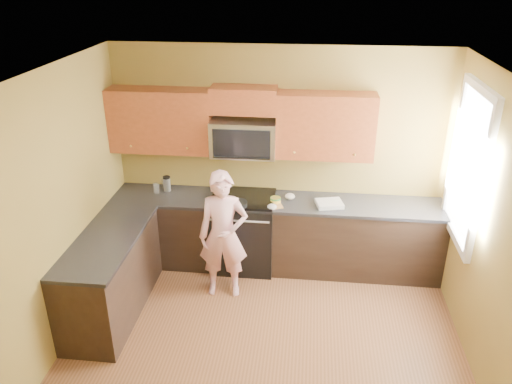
# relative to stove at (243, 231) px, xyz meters

# --- Properties ---
(floor) EXTENTS (4.00, 4.00, 0.00)m
(floor) POSITION_rel_stove_xyz_m (0.40, -1.68, -0.47)
(floor) COLOR brown
(floor) RESTS_ON ground
(ceiling) EXTENTS (4.00, 4.00, 0.00)m
(ceiling) POSITION_rel_stove_xyz_m (0.40, -1.68, 2.23)
(ceiling) COLOR white
(ceiling) RESTS_ON ground
(wall_back) EXTENTS (4.00, 0.00, 4.00)m
(wall_back) POSITION_rel_stove_xyz_m (0.40, 0.32, 0.88)
(wall_back) COLOR olive
(wall_back) RESTS_ON ground
(wall_left) EXTENTS (0.00, 4.00, 4.00)m
(wall_left) POSITION_rel_stove_xyz_m (-1.60, -1.68, 0.88)
(wall_left) COLOR olive
(wall_left) RESTS_ON ground
(wall_right) EXTENTS (0.00, 4.00, 4.00)m
(wall_right) POSITION_rel_stove_xyz_m (2.40, -1.68, 0.88)
(wall_right) COLOR olive
(wall_right) RESTS_ON ground
(cabinet_back_run) EXTENTS (4.00, 0.60, 0.88)m
(cabinet_back_run) POSITION_rel_stove_xyz_m (0.40, 0.02, -0.03)
(cabinet_back_run) COLOR black
(cabinet_back_run) RESTS_ON floor
(cabinet_left_run) EXTENTS (0.60, 1.60, 0.88)m
(cabinet_left_run) POSITION_rel_stove_xyz_m (-1.30, -1.08, -0.03)
(cabinet_left_run) COLOR black
(cabinet_left_run) RESTS_ON floor
(countertop_back) EXTENTS (4.00, 0.62, 0.04)m
(countertop_back) POSITION_rel_stove_xyz_m (0.40, 0.01, 0.43)
(countertop_back) COLOR black
(countertop_back) RESTS_ON cabinet_back_run
(countertop_left) EXTENTS (0.62, 1.60, 0.04)m
(countertop_left) POSITION_rel_stove_xyz_m (-1.29, -1.08, 0.43)
(countertop_left) COLOR black
(countertop_left) RESTS_ON cabinet_left_run
(stove) EXTENTS (0.76, 0.65, 0.95)m
(stove) POSITION_rel_stove_xyz_m (0.00, 0.00, 0.00)
(stove) COLOR black
(stove) RESTS_ON floor
(microwave) EXTENTS (0.76, 0.40, 0.42)m
(microwave) POSITION_rel_stove_xyz_m (0.00, 0.12, 0.97)
(microwave) COLOR silver
(microwave) RESTS_ON wall_back
(upper_cab_left) EXTENTS (1.22, 0.33, 0.75)m
(upper_cab_left) POSITION_rel_stove_xyz_m (-0.99, 0.16, 0.97)
(upper_cab_left) COLOR brown
(upper_cab_left) RESTS_ON wall_back
(upper_cab_right) EXTENTS (1.12, 0.33, 0.75)m
(upper_cab_right) POSITION_rel_stove_xyz_m (0.94, 0.16, 0.97)
(upper_cab_right) COLOR brown
(upper_cab_right) RESTS_ON wall_back
(upper_cab_over_mw) EXTENTS (0.76, 0.33, 0.30)m
(upper_cab_over_mw) POSITION_rel_stove_xyz_m (0.00, 0.16, 1.62)
(upper_cab_over_mw) COLOR brown
(upper_cab_over_mw) RESTS_ON wall_back
(window) EXTENTS (0.06, 1.06, 1.66)m
(window) POSITION_rel_stove_xyz_m (2.38, -0.48, 1.17)
(window) COLOR white
(window) RESTS_ON wall_right
(woman) EXTENTS (0.58, 0.41, 1.51)m
(woman) POSITION_rel_stove_xyz_m (-0.14, -0.61, 0.28)
(woman) COLOR pink
(woman) RESTS_ON floor
(frying_pan) EXTENTS (0.32, 0.45, 0.05)m
(frying_pan) POSITION_rel_stove_xyz_m (-0.03, -0.24, 0.47)
(frying_pan) COLOR black
(frying_pan) RESTS_ON stove
(butter_tub) EXTENTS (0.16, 0.16, 0.09)m
(butter_tub) POSITION_rel_stove_xyz_m (0.40, -0.06, 0.45)
(butter_tub) COLOR yellow
(butter_tub) RESTS_ON countertop_back
(toast_slice) EXTENTS (0.14, 0.14, 0.01)m
(toast_slice) POSITION_rel_stove_xyz_m (0.43, -0.16, 0.45)
(toast_slice) COLOR #B27F47
(toast_slice) RESTS_ON countertop_back
(napkin_a) EXTENTS (0.15, 0.15, 0.06)m
(napkin_a) POSITION_rel_stove_xyz_m (0.37, -0.23, 0.48)
(napkin_a) COLOR silver
(napkin_a) RESTS_ON countertop_back
(napkin_b) EXTENTS (0.13, 0.14, 0.07)m
(napkin_b) POSITION_rel_stove_xyz_m (0.56, 0.07, 0.48)
(napkin_b) COLOR silver
(napkin_b) RESTS_ON countertop_back
(dish_towel) EXTENTS (0.35, 0.30, 0.05)m
(dish_towel) POSITION_rel_stove_xyz_m (1.03, -0.06, 0.47)
(dish_towel) COLOR white
(dish_towel) RESTS_ON countertop_back
(travel_mug) EXTENTS (0.11, 0.11, 0.19)m
(travel_mug) POSITION_rel_stove_xyz_m (-0.97, 0.14, 0.45)
(travel_mug) COLOR silver
(travel_mug) RESTS_ON countertop_back
(glass_a) EXTENTS (0.07, 0.07, 0.12)m
(glass_a) POSITION_rel_stove_xyz_m (-1.03, 0.22, 0.51)
(glass_a) COLOR silver
(glass_a) RESTS_ON countertop_back
(glass_b) EXTENTS (0.09, 0.09, 0.12)m
(glass_b) POSITION_rel_stove_xyz_m (-1.10, 0.07, 0.51)
(glass_b) COLOR silver
(glass_b) RESTS_ON countertop_back
(glass_c) EXTENTS (0.09, 0.09, 0.12)m
(glass_c) POSITION_rel_stove_xyz_m (-0.37, 0.20, 0.51)
(glass_c) COLOR silver
(glass_c) RESTS_ON countertop_back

